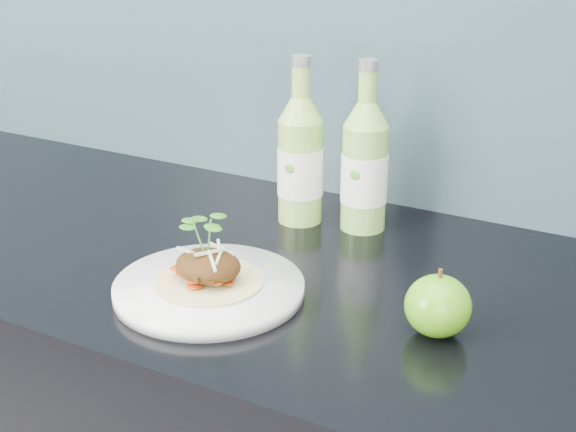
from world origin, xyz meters
name	(u,v)px	position (x,y,z in m)	size (l,w,h in m)	color
dinner_plate	(209,288)	(-0.08, 1.57, 0.91)	(0.25, 0.25, 0.02)	silver
pork_taco	(208,262)	(-0.08, 1.57, 0.94)	(0.14, 0.14, 0.09)	tan
green_apple	(438,306)	(0.20, 1.62, 0.94)	(0.10, 0.10, 0.08)	#30860E
cider_bottle_left	(300,160)	(-0.10, 1.84, 1.00)	(0.08, 0.08, 0.25)	#95C452
cider_bottle_right	(365,167)	(0.00, 1.86, 1.00)	(0.07, 0.07, 0.25)	#89C050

